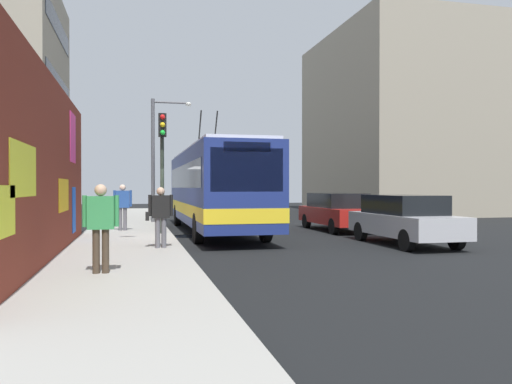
# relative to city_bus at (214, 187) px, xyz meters

# --- Properties ---
(ground_plane) EXTENTS (80.00, 80.00, 0.00)m
(ground_plane) POSITION_rel_city_bus_xyz_m (-2.88, 1.80, -1.86)
(ground_plane) COLOR black
(sidewalk_slab) EXTENTS (48.00, 3.20, 0.15)m
(sidewalk_slab) POSITION_rel_city_bus_xyz_m (-2.88, 3.40, -1.79)
(sidewalk_slab) COLOR #9E9B93
(sidewalk_slab) RESTS_ON ground_plane
(graffiti_wall) EXTENTS (12.81, 0.32, 4.47)m
(graffiti_wall) POSITION_rel_city_bus_xyz_m (-7.47, 5.15, 0.37)
(graffiti_wall) COLOR maroon
(graffiti_wall) RESTS_ON ground_plane
(building_far_right) EXTENTS (13.60, 9.64, 12.75)m
(building_far_right) POSITION_rel_city_bus_xyz_m (12.71, -15.20, 4.52)
(building_far_right) COLOR #9E937F
(building_far_right) RESTS_ON ground_plane
(city_bus) EXTENTS (12.55, 2.54, 5.13)m
(city_bus) POSITION_rel_city_bus_xyz_m (0.00, 0.00, 0.00)
(city_bus) COLOR navy
(city_bus) RESTS_ON ground_plane
(parked_car_silver) EXTENTS (4.57, 1.83, 1.58)m
(parked_car_silver) POSITION_rel_city_bus_xyz_m (-5.85, -5.20, -1.03)
(parked_car_silver) COLOR #B7B7BC
(parked_car_silver) RESTS_ON ground_plane
(parked_car_red) EXTENTS (4.81, 1.89, 1.58)m
(parked_car_red) POSITION_rel_city_bus_xyz_m (-0.43, -5.20, -1.02)
(parked_car_red) COLOR #B21E19
(parked_car_red) RESTS_ON ground_plane
(pedestrian_near_wall) EXTENTS (0.23, 0.69, 1.74)m
(pedestrian_near_wall) POSITION_rel_city_bus_xyz_m (-10.04, 3.77, -0.68)
(pedestrian_near_wall) COLOR #3F3326
(pedestrian_near_wall) RESTS_ON sidewalk_slab
(pedestrian_at_curb) EXTENTS (0.23, 0.75, 1.68)m
(pedestrian_at_curb) POSITION_rel_city_bus_xyz_m (-6.12, 2.44, -0.73)
(pedestrian_at_curb) COLOR #595960
(pedestrian_at_curb) RESTS_ON sidewalk_slab
(pedestrian_midblock) EXTENTS (0.24, 0.71, 1.79)m
(pedestrian_midblock) POSITION_rel_city_bus_xyz_m (-0.04, 3.58, -0.65)
(pedestrian_midblock) COLOR #595960
(pedestrian_midblock) RESTS_ON sidewalk_slab
(traffic_light) EXTENTS (0.49, 0.28, 4.36)m
(traffic_light) POSITION_rel_city_bus_xyz_m (-1.79, 2.15, 1.21)
(traffic_light) COLOR #2D382D
(traffic_light) RESTS_ON sidewalk_slab
(street_lamp) EXTENTS (0.44, 1.95, 5.98)m
(street_lamp) POSITION_rel_city_bus_xyz_m (4.73, 2.01, 1.78)
(street_lamp) COLOR #4C4C51
(street_lamp) RESTS_ON sidewalk_slab
(curbside_puddle) EXTENTS (1.30, 1.30, 0.00)m
(curbside_puddle) POSITION_rel_city_bus_xyz_m (-1.38, 1.20, -1.86)
(curbside_puddle) COLOR black
(curbside_puddle) RESTS_ON ground_plane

